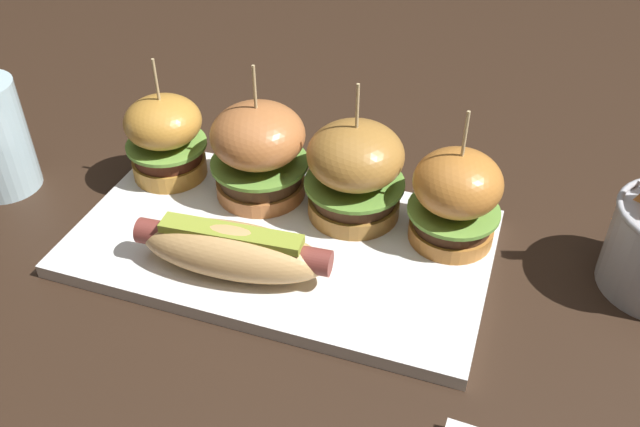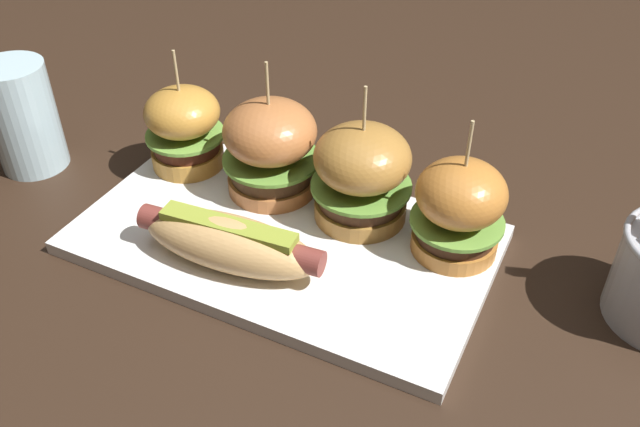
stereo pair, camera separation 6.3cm
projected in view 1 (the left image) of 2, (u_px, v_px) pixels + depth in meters
name	position (u px, v px, depth m)	size (l,w,h in m)	color
ground_plane	(282.00, 248.00, 0.68)	(3.00, 3.00, 0.00)	black
platter_main	(281.00, 243.00, 0.67)	(0.40, 0.23, 0.01)	white
hot_dog	(232.00, 249.00, 0.62)	(0.18, 0.07, 0.05)	tan
slider_far_left	(165.00, 137.00, 0.73)	(0.09, 0.09, 0.14)	#BF8433
slider_center_left	(259.00, 151.00, 0.70)	(0.10, 0.10, 0.15)	#B26A38
slider_center_right	(355.00, 171.00, 0.67)	(0.10, 0.10, 0.15)	#A57232
slider_far_right	(456.00, 198.00, 0.64)	(0.09, 0.09, 0.14)	#BE7530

